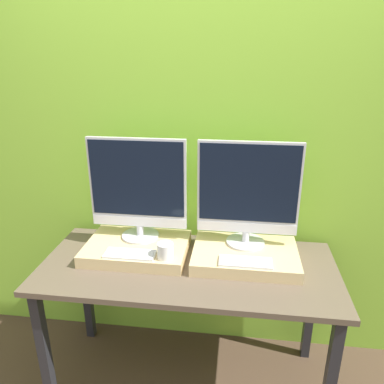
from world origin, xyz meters
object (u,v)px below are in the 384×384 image
object	(u,v)px
keyboard_left	(130,254)
keyboard_right	(245,262)
mug	(165,251)
monitor_right	(248,193)
monitor_left	(138,188)

from	to	relation	value
keyboard_left	keyboard_right	bearing A→B (deg)	0.00
keyboard_left	keyboard_right	distance (m)	0.59
mug	monitor_right	world-z (taller)	monitor_right
monitor_left	mug	bearing A→B (deg)	-48.30
keyboard_left	keyboard_right	size ratio (longest dim) A/B	1.00
monitor_left	mug	distance (m)	0.38
mug	keyboard_left	bearing A→B (deg)	180.00
mug	keyboard_right	size ratio (longest dim) A/B	0.31
keyboard_left	monitor_left	bearing A→B (deg)	90.00
mug	keyboard_right	distance (m)	0.40
keyboard_right	monitor_right	bearing A→B (deg)	90.00
monitor_left	monitor_right	xyz separation A→B (m)	(0.59, 0.00, 0.00)
mug	monitor_right	bearing A→B (deg)	27.53
keyboard_left	monitor_right	size ratio (longest dim) A/B	0.46
monitor_left	keyboard_left	bearing A→B (deg)	-90.00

